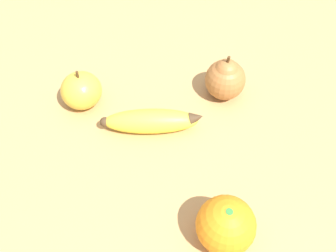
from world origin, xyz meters
TOP-DOWN VIEW (x-y plane):
  - ground_plane at (0.00, 0.00)m, footprint 3.00×3.00m
  - banana at (0.01, 0.01)m, footprint 0.16×0.13m
  - orange at (-0.03, -0.20)m, footprint 0.08×0.08m
  - pear at (0.16, -0.00)m, footprint 0.07×0.07m
  - apple at (-0.05, 0.14)m, footprint 0.07×0.07m

SIDE VIEW (x-z plane):
  - ground_plane at x=0.00m, z-range 0.00..0.00m
  - banana at x=0.01m, z-range 0.00..0.04m
  - apple at x=-0.05m, z-range -0.01..0.07m
  - pear at x=0.16m, z-range -0.01..0.09m
  - orange at x=-0.03m, z-range 0.00..0.08m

